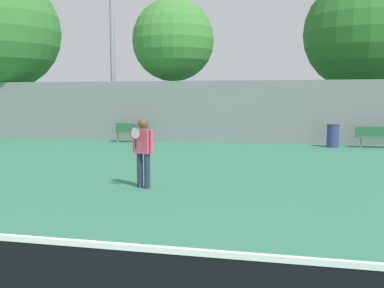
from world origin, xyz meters
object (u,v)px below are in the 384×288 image
(bench_courtside_far, at_px, (131,130))
(trash_bin, at_px, (333,136))
(tree_green_tall, at_px, (361,33))
(tree_dark_dense, at_px, (2,32))
(bench_courtside_near, at_px, (383,135))
(light_pole_near_left, at_px, (112,36))
(tennis_player, at_px, (143,148))
(tree_green_broad, at_px, (173,41))

(bench_courtside_far, relative_size, trash_bin, 1.68)
(tree_green_tall, relative_size, tree_dark_dense, 0.95)
(bench_courtside_near, bearing_deg, light_pole_near_left, 172.12)
(bench_courtside_near, bearing_deg, tree_dark_dense, 173.77)
(bench_courtside_far, height_order, trash_bin, trash_bin)
(light_pole_near_left, bearing_deg, tennis_player, -64.48)
(tennis_player, height_order, tree_green_tall, tree_green_tall)
(bench_courtside_near, relative_size, tree_green_broad, 0.30)
(bench_courtside_near, xyz_separation_m, tree_green_broad, (-9.90, 2.91, 4.50))
(tree_green_tall, bearing_deg, bench_courtside_far, -155.15)
(tennis_player, height_order, tree_green_broad, tree_green_broad)
(bench_courtside_near, distance_m, tree_green_tall, 7.01)
(tennis_player, xyz_separation_m, tree_dark_dense, (-12.34, 12.31, 4.75))
(bench_courtside_far, bearing_deg, light_pole_near_left, 132.31)
(bench_courtside_far, relative_size, tree_green_tall, 0.20)
(light_pole_near_left, distance_m, tree_dark_dense, 6.65)
(bench_courtside_far, bearing_deg, tree_green_broad, 65.92)
(tree_green_tall, xyz_separation_m, tree_dark_dense, (-19.11, -2.91, 0.27))
(tennis_player, distance_m, tree_dark_dense, 18.07)
(bench_courtside_near, relative_size, tree_green_tall, 0.26)
(tennis_player, relative_size, tree_green_tall, 0.20)
(tennis_player, bearing_deg, bench_courtside_far, 130.45)
(light_pole_near_left, height_order, tree_dark_dense, tree_dark_dense)
(tennis_player, relative_size, bench_courtside_near, 0.76)
(bench_courtside_near, xyz_separation_m, tree_green_tall, (-0.33, 5.03, 4.87))
(bench_courtside_far, relative_size, tree_green_broad, 0.23)
(tennis_player, relative_size, trash_bin, 1.68)
(tennis_player, bearing_deg, tree_green_tall, 84.58)
(tennis_player, xyz_separation_m, trash_bin, (5.08, 9.96, -0.45))
(tree_green_broad, bearing_deg, tennis_player, -77.94)
(trash_bin, xyz_separation_m, tree_green_broad, (-7.88, 3.14, 4.57))
(tree_green_tall, relative_size, tree_green_broad, 1.16)
(trash_bin, relative_size, tree_green_broad, 0.14)
(light_pole_near_left, xyz_separation_m, tree_dark_dense, (-6.63, 0.35, 0.45))
(bench_courtside_far, bearing_deg, tree_dark_dense, 165.56)
(bench_courtside_near, height_order, light_pole_near_left, light_pole_near_left)
(tennis_player, relative_size, bench_courtside_far, 1.00)
(light_pole_near_left, relative_size, tree_green_broad, 1.22)
(tree_green_broad, bearing_deg, tree_green_tall, 12.52)
(bench_courtside_near, relative_size, light_pole_near_left, 0.25)
(bench_courtside_near, height_order, tree_green_tall, tree_green_tall)
(trash_bin, height_order, tree_green_tall, tree_green_tall)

